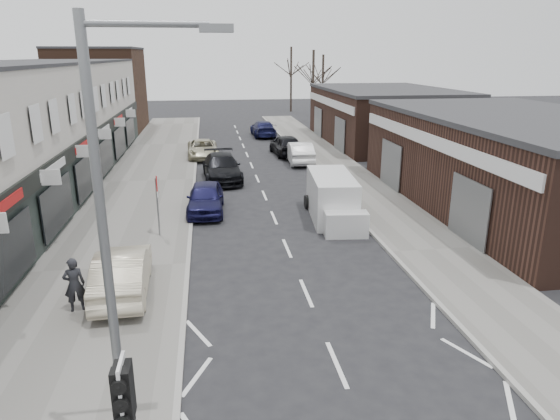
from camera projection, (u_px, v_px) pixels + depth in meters
name	position (u px, v px, depth m)	size (l,w,h in m)	color
ground	(360.00, 419.00, 10.75)	(160.00, 160.00, 0.00)	black
pavement_left	(148.00, 181.00, 30.58)	(5.50, 64.00, 0.12)	slate
pavement_right	(345.00, 175.00, 32.30)	(3.50, 64.00, 0.12)	slate
shop_terrace_left	(6.00, 133.00, 26.25)	(8.00, 41.00, 7.10)	beige
brick_block_far	(100.00, 91.00, 50.20)	(8.00, 10.00, 8.00)	#40271B
right_unit_near	(520.00, 164.00, 25.02)	(10.00, 18.00, 4.50)	#382119
right_unit_far	(384.00, 117.00, 43.91)	(10.00, 16.00, 4.50)	#382119
tree_far_a	(312.00, 123.00, 57.32)	(3.60, 3.60, 8.00)	#382D26
tree_far_b	(322.00, 116.00, 63.33)	(3.60, 3.60, 7.50)	#382D26
tree_far_c	(291.00, 111.00, 68.59)	(3.60, 3.60, 8.50)	#382D26
traffic_light	(125.00, 408.00, 7.52)	(0.28, 0.60, 3.10)	slate
street_lamp	(116.00, 243.00, 7.99)	(2.23, 0.22, 8.00)	slate
warning_sign	(157.00, 188.00, 20.71)	(0.12, 0.80, 2.70)	slate
white_van	(332.00, 199.00, 23.55)	(2.29, 5.52, 2.09)	silver
sedan_on_pavement	(122.00, 272.00, 15.95)	(1.55, 4.45, 1.47)	#C2B69B
pedestrian	(74.00, 285.00, 14.82)	(0.62, 0.41, 1.70)	black
parked_car_left_a	(206.00, 198.00, 24.59)	(1.75, 4.34, 1.48)	#13123A
parked_car_left_b	(222.00, 168.00, 30.94)	(2.22, 5.46, 1.59)	black
parked_car_left_c	(203.00, 149.00, 37.67)	(2.24, 4.85, 1.35)	#B0AA8D
parked_car_right_a	(299.00, 152.00, 35.87)	(1.62, 4.65, 1.53)	silver
parked_car_right_b	(286.00, 145.00, 38.62)	(1.91, 4.74, 1.62)	black
parked_car_right_c	(263.00, 129.00, 47.61)	(2.05, 5.04, 1.46)	#12153B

